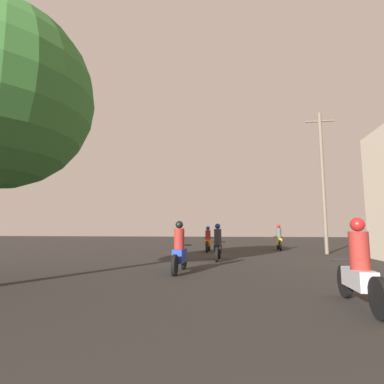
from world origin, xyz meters
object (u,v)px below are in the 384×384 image
(motorcycle_yellow, at_px, (279,240))
(utility_pole_far, at_px, (323,178))
(motorcycle_silver, at_px, (359,271))
(motorcycle_orange, at_px, (208,241))
(motorcycle_blue, at_px, (180,252))
(motorcycle_black, at_px, (218,246))

(motorcycle_yellow, height_order, utility_pole_far, utility_pole_far)
(motorcycle_silver, distance_m, motorcycle_orange, 13.26)
(motorcycle_blue, xyz_separation_m, utility_pole_far, (6.58, 8.33, 3.57))
(motorcycle_blue, bearing_deg, motorcycle_yellow, 65.27)
(motorcycle_orange, xyz_separation_m, utility_pole_far, (6.62, -0.67, 3.58))
(motorcycle_black, relative_size, motorcycle_yellow, 1.04)
(motorcycle_blue, distance_m, motorcycle_black, 4.09)
(motorcycle_silver, height_order, motorcycle_black, motorcycle_black)
(motorcycle_blue, height_order, motorcycle_black, same)
(motorcycle_blue, height_order, motorcycle_yellow, motorcycle_yellow)
(motorcycle_silver, bearing_deg, motorcycle_yellow, 94.16)
(motorcycle_silver, bearing_deg, motorcycle_orange, 113.42)
(motorcycle_blue, distance_m, motorcycle_yellow, 12.16)
(motorcycle_yellow, distance_m, utility_pole_far, 5.12)
(motorcycle_silver, height_order, motorcycle_yellow, motorcycle_yellow)
(motorcycle_blue, xyz_separation_m, motorcycle_yellow, (4.42, 11.33, 0.04))
(motorcycle_silver, relative_size, motorcycle_yellow, 1.07)
(motorcycle_black, relative_size, motorcycle_orange, 1.05)
(motorcycle_orange, distance_m, motorcycle_yellow, 5.03)
(motorcycle_orange, height_order, utility_pole_far, utility_pole_far)
(motorcycle_orange, bearing_deg, motorcycle_blue, -93.37)
(utility_pole_far, bearing_deg, motorcycle_silver, -102.70)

